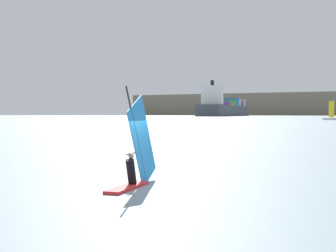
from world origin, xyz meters
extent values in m
plane|color=gray|center=(0.00, 0.00, 0.00)|extent=(4000.00, 4000.00, 0.00)
cube|color=red|center=(0.04, -0.75, 0.06)|extent=(0.99, 2.82, 0.12)
cylinder|color=black|center=(0.16, 0.07, 1.97)|extent=(0.34, 1.92, 3.72)
cube|color=#268CD8|center=(0.25, 0.66, 1.65)|extent=(0.48, 2.87, 3.74)
cylinder|color=black|center=(0.14, -0.11, 1.28)|extent=(0.26, 1.50, 0.04)
cylinder|color=black|center=(0.09, -0.41, 0.60)|extent=(0.40, 0.61, 1.01)
sphere|color=tan|center=(0.09, -0.41, 1.20)|extent=(0.22, 0.22, 0.22)
cube|color=#3F444C|center=(-33.58, 583.97, 6.71)|extent=(55.69, 208.17, 13.42)
cube|color=silver|center=(-44.61, 506.31, 24.40)|extent=(25.03, 13.85, 21.97)
cylinder|color=black|center=(-44.61, 506.31, 38.38)|extent=(4.00, 4.00, 6.00)
cube|color=#59388C|center=(-38.93, 546.31, 16.02)|extent=(26.31, 19.70, 5.20)
cube|color=gold|center=(-36.36, 564.41, 14.72)|extent=(26.31, 19.70, 2.60)
cube|color=#2D8C47|center=(-33.79, 582.51, 17.32)|extent=(26.31, 19.70, 7.80)
cube|color=#1E66AD|center=(-31.21, 600.61, 18.62)|extent=(26.31, 19.70, 10.40)
cube|color=#99999E|center=(-28.64, 618.71, 18.62)|extent=(26.31, 19.70, 10.40)
cube|color=#59388C|center=(-26.07, 636.82, 17.32)|extent=(26.31, 19.70, 7.80)
cube|color=#99999E|center=(-23.50, 654.92, 18.62)|extent=(26.31, 19.70, 10.40)
cube|color=white|center=(39.64, 203.14, 0.48)|extent=(9.50, 3.62, 0.95)
cylinder|color=#B2B2B7|center=(39.64, 203.14, 5.42)|extent=(0.16, 0.16, 8.94)
cube|color=yellow|center=(38.85, 203.26, 4.98)|extent=(2.38, 0.44, 7.51)
camera|label=1|loc=(4.69, -16.91, 2.77)|focal=48.77mm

